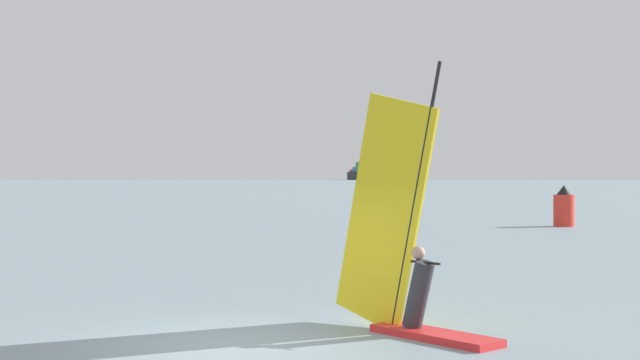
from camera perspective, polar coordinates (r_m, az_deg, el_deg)
The scene contains 5 objects.
ground_plane at distance 13.06m, azimuth -6.25°, elevation -11.01°, with size 4000.00×4000.00×0.00m, color gray.
windsurfer at distance 13.69m, azimuth 5.90°, elevation -5.58°, with size 3.16×1.98×4.41m.
cargo_ship at distance 901.04m, azimuth 3.61°, elevation 0.53°, with size 97.64×151.22×30.55m.
distant_headland at distance 1717.38m, azimuth 16.81°, elevation 0.70°, with size 646.65×368.96×37.43m, color #60665B.
channel_buoy at distance 45.15m, azimuth 16.28°, elevation -1.84°, with size 1.07×1.07×2.14m.
Camera 1 is at (5.64, -11.50, 2.53)m, focal length 46.96 mm.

